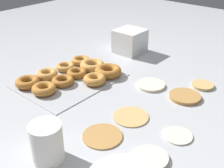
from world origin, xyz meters
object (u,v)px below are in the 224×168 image
object	(u,v)px
paper_cup	(47,142)
pancake_5	(150,158)
pancake_0	(131,116)
container_stack	(130,41)
pancake_2	(178,135)
pancake_1	(185,96)
pancake_6	(102,135)
pancake_3	(151,85)
donut_tray	(73,75)
pancake_4	(203,85)

from	to	relation	value
paper_cup	pancake_5	bearing A→B (deg)	129.58
pancake_0	container_stack	distance (m)	0.56
pancake_2	paper_cup	world-z (taller)	paper_cup
pancake_1	pancake_2	size ratio (longest dim) A/B	1.31
pancake_1	pancake_6	bearing A→B (deg)	-12.50
pancake_5	pancake_3	bearing A→B (deg)	-146.42
pancake_3	donut_tray	distance (m)	0.31
pancake_3	pancake_6	distance (m)	0.35
paper_cup	pancake_4	bearing A→B (deg)	167.80
pancake_0	pancake_2	bearing A→B (deg)	94.49
pancake_6	container_stack	size ratio (longest dim) A/B	0.90
pancake_0	pancake_2	size ratio (longest dim) A/B	1.35
pancake_3	donut_tray	size ratio (longest dim) A/B	0.28
pancake_0	donut_tray	bearing A→B (deg)	-100.86
container_stack	pancake_4	bearing A→B (deg)	77.04
pancake_1	pancake_4	distance (m)	0.12
pancake_1	donut_tray	world-z (taller)	donut_tray
pancake_6	container_stack	xyz separation A→B (m)	(-0.57, -0.34, 0.05)
pancake_4	container_stack	world-z (taller)	container_stack
pancake_3	container_stack	xyz separation A→B (m)	(-0.23, -0.28, 0.05)
pancake_1	pancake_5	xyz separation A→B (m)	(0.34, 0.08, -0.00)
pancake_0	pancake_1	distance (m)	0.23
donut_tray	container_stack	size ratio (longest dim) A/B	2.99
pancake_4	pancake_5	xyz separation A→B (m)	(0.46, 0.07, -0.00)
pancake_1	pancake_6	distance (m)	0.36
pancake_3	paper_cup	bearing A→B (deg)	1.95
pancake_2	pancake_4	bearing A→B (deg)	-167.09
pancake_4	donut_tray	size ratio (longest dim) A/B	0.21
pancake_0	pancake_4	size ratio (longest dim) A/B	1.39
pancake_3	pancake_5	size ratio (longest dim) A/B	1.16
container_stack	pancake_1	bearing A→B (deg)	62.15
pancake_6	pancake_1	bearing A→B (deg)	167.50
pancake_6	pancake_3	bearing A→B (deg)	-169.56
pancake_6	donut_tray	bearing A→B (deg)	-120.31
pancake_2	pancake_6	world-z (taller)	same
paper_cup	pancake_2	bearing A→B (deg)	144.80
pancake_1	pancake_4	xyz separation A→B (m)	(-0.12, 0.01, -0.00)
pancake_6	paper_cup	distance (m)	0.17
pancake_0	pancake_3	size ratio (longest dim) A/B	1.06
pancake_1	paper_cup	bearing A→B (deg)	-13.79
pancake_1	paper_cup	xyz separation A→B (m)	(0.51, -0.12, 0.05)
pancake_2	pancake_5	world-z (taller)	same
pancake_5	pancake_6	xyz separation A→B (m)	(0.01, -0.16, -0.00)
paper_cup	pancake_0	bearing A→B (deg)	170.09
paper_cup	pancake_3	bearing A→B (deg)	-178.05
pancake_0	donut_tray	distance (m)	0.35
pancake_2	pancake_5	xyz separation A→B (m)	(0.13, -0.01, 0.00)
pancake_5	paper_cup	xyz separation A→B (m)	(0.17, -0.20, 0.05)
pancake_6	paper_cup	xyz separation A→B (m)	(0.16, -0.05, 0.05)
donut_tray	paper_cup	xyz separation A→B (m)	(0.35, 0.29, 0.04)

